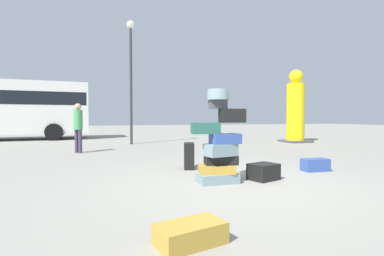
{
  "coord_description": "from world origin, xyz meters",
  "views": [
    {
      "loc": [
        -2.29,
        -4.83,
        1.22
      ],
      "look_at": [
        -0.29,
        1.74,
        0.97
      ],
      "focal_mm": 26.66,
      "sensor_mm": 36.0,
      "label": 1
    }
  ],
  "objects_px": {
    "suitcase_tower": "(219,145)",
    "suitcase_black_foreground_far": "(189,156)",
    "suitcase_navy_upright_blue": "(315,165)",
    "lamp_post": "(131,63)",
    "yellow_dummy_statue": "(296,110)",
    "person_bearded_onlooker": "(78,124)",
    "suitcase_tan_left_side": "(190,233)",
    "suitcase_black_foreground_near": "(263,172)"
  },
  "relations": [
    {
      "from": "suitcase_tower",
      "to": "yellow_dummy_statue",
      "type": "relative_size",
      "value": 0.49
    },
    {
      "from": "suitcase_tower",
      "to": "yellow_dummy_statue",
      "type": "distance_m",
      "value": 9.9
    },
    {
      "from": "suitcase_navy_upright_blue",
      "to": "yellow_dummy_statue",
      "type": "height_order",
      "value": "yellow_dummy_statue"
    },
    {
      "from": "suitcase_tower",
      "to": "suitcase_tan_left_side",
      "type": "relative_size",
      "value": 2.66
    },
    {
      "from": "suitcase_navy_upright_blue",
      "to": "lamp_post",
      "type": "height_order",
      "value": "lamp_post"
    },
    {
      "from": "suitcase_tan_left_side",
      "to": "suitcase_navy_upright_blue",
      "type": "distance_m",
      "value": 4.71
    },
    {
      "from": "suitcase_black_foreground_near",
      "to": "yellow_dummy_statue",
      "type": "height_order",
      "value": "yellow_dummy_statue"
    },
    {
      "from": "suitcase_black_foreground_far",
      "to": "lamp_post",
      "type": "distance_m",
      "value": 7.6
    },
    {
      "from": "suitcase_black_foreground_far",
      "to": "lamp_post",
      "type": "height_order",
      "value": "lamp_post"
    },
    {
      "from": "suitcase_tower",
      "to": "suitcase_black_foreground_near",
      "type": "height_order",
      "value": "suitcase_tower"
    },
    {
      "from": "person_bearded_onlooker",
      "to": "lamp_post",
      "type": "bearing_deg",
      "value": 105.97
    },
    {
      "from": "yellow_dummy_statue",
      "to": "suitcase_navy_upright_blue",
      "type": "bearing_deg",
      "value": -123.74
    },
    {
      "from": "suitcase_black_foreground_near",
      "to": "person_bearded_onlooker",
      "type": "relative_size",
      "value": 0.31
    },
    {
      "from": "suitcase_tower",
      "to": "lamp_post",
      "type": "xyz_separation_m",
      "value": [
        -0.9,
        8.3,
        2.97
      ]
    },
    {
      "from": "person_bearded_onlooker",
      "to": "suitcase_navy_upright_blue",
      "type": "bearing_deg",
      "value": 9.42
    },
    {
      "from": "yellow_dummy_statue",
      "to": "lamp_post",
      "type": "distance_m",
      "value": 8.22
    },
    {
      "from": "lamp_post",
      "to": "suitcase_tan_left_side",
      "type": "bearing_deg",
      "value": -91.93
    },
    {
      "from": "suitcase_black_foreground_far",
      "to": "person_bearded_onlooker",
      "type": "bearing_deg",
      "value": 139.07
    },
    {
      "from": "suitcase_tower",
      "to": "yellow_dummy_statue",
      "type": "xyz_separation_m",
      "value": [
        6.94,
        7.01,
        0.86
      ]
    },
    {
      "from": "yellow_dummy_statue",
      "to": "suitcase_black_foreground_far",
      "type": "bearing_deg",
      "value": -142.26
    },
    {
      "from": "suitcase_tan_left_side",
      "to": "yellow_dummy_statue",
      "type": "distance_m",
      "value": 12.52
    },
    {
      "from": "suitcase_tan_left_side",
      "to": "suitcase_black_foreground_near",
      "type": "distance_m",
      "value": 3.17
    },
    {
      "from": "suitcase_black_foreground_near",
      "to": "yellow_dummy_statue",
      "type": "xyz_separation_m",
      "value": [
        6.02,
        7.05,
        1.41
      ]
    },
    {
      "from": "suitcase_navy_upright_blue",
      "to": "suitcase_black_foreground_far",
      "type": "bearing_deg",
      "value": 160.53
    },
    {
      "from": "suitcase_navy_upright_blue",
      "to": "person_bearded_onlooker",
      "type": "relative_size",
      "value": 0.35
    },
    {
      "from": "suitcase_navy_upright_blue",
      "to": "person_bearded_onlooker",
      "type": "xyz_separation_m",
      "value": [
        -5.48,
        5.14,
        0.87
      ]
    },
    {
      "from": "suitcase_navy_upright_blue",
      "to": "person_bearded_onlooker",
      "type": "distance_m",
      "value": 7.56
    },
    {
      "from": "suitcase_black_foreground_far",
      "to": "person_bearded_onlooker",
      "type": "xyz_separation_m",
      "value": [
        -2.79,
        4.04,
        0.7
      ]
    },
    {
      "from": "yellow_dummy_statue",
      "to": "suitcase_tan_left_side",
      "type": "bearing_deg",
      "value": -131.25
    },
    {
      "from": "person_bearded_onlooker",
      "to": "lamp_post",
      "type": "xyz_separation_m",
      "value": [
        2.03,
        2.73,
        2.68
      ]
    },
    {
      "from": "suitcase_black_foreground_far",
      "to": "suitcase_black_foreground_near",
      "type": "height_order",
      "value": "suitcase_black_foreground_far"
    },
    {
      "from": "suitcase_navy_upright_blue",
      "to": "lamp_post",
      "type": "relative_size",
      "value": 0.11
    },
    {
      "from": "yellow_dummy_statue",
      "to": "lamp_post",
      "type": "bearing_deg",
      "value": 170.67
    },
    {
      "from": "suitcase_black_foreground_near",
      "to": "person_bearded_onlooker",
      "type": "bearing_deg",
      "value": 105.2
    },
    {
      "from": "suitcase_tower",
      "to": "yellow_dummy_statue",
      "type": "bearing_deg",
      "value": 45.3
    },
    {
      "from": "yellow_dummy_statue",
      "to": "suitcase_tower",
      "type": "bearing_deg",
      "value": -134.7
    },
    {
      "from": "suitcase_tan_left_side",
      "to": "lamp_post",
      "type": "distance_m",
      "value": 11.23
    },
    {
      "from": "suitcase_black_foreground_far",
      "to": "yellow_dummy_statue",
      "type": "xyz_separation_m",
      "value": [
        7.08,
        5.48,
        1.26
      ]
    },
    {
      "from": "suitcase_tower",
      "to": "suitcase_black_foreground_far",
      "type": "distance_m",
      "value": 1.59
    },
    {
      "from": "suitcase_tower",
      "to": "person_bearded_onlooker",
      "type": "relative_size",
      "value": 1.03
    },
    {
      "from": "suitcase_black_foreground_far",
      "to": "suitcase_tan_left_side",
      "type": "height_order",
      "value": "suitcase_black_foreground_far"
    },
    {
      "from": "suitcase_tower",
      "to": "person_bearded_onlooker",
      "type": "xyz_separation_m",
      "value": [
        -2.94,
        5.57,
        0.3
      ]
    }
  ]
}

